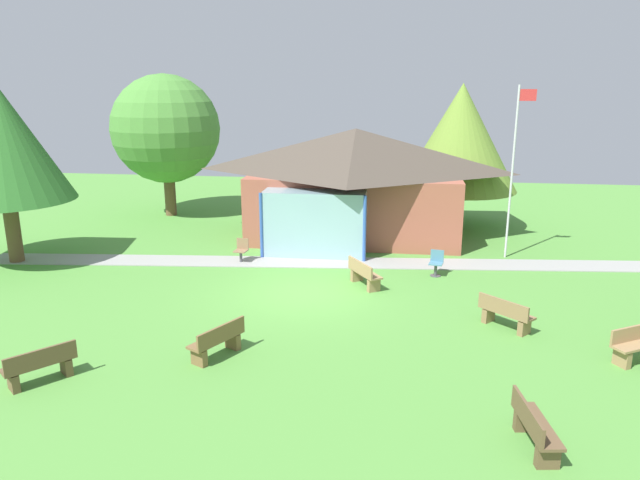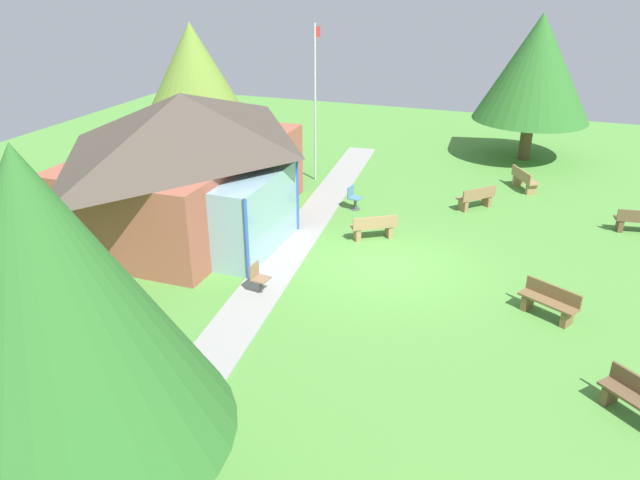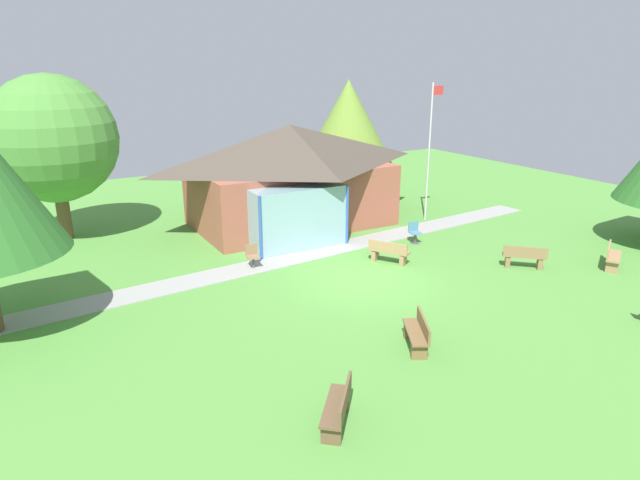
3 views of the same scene
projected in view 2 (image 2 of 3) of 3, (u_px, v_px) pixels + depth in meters
ground_plane at (388, 266)px, 18.11m from camera, size 44.00×44.00×0.00m
pavilion at (189, 158)px, 20.16m from camera, size 9.41×6.87×4.49m
footpath at (289, 250)px, 19.10m from camera, size 24.07×3.45×0.03m
flagpole at (315, 98)px, 24.06m from camera, size 0.64×0.08×6.24m
bench_rear_near_path at (374, 228)px, 19.76m from camera, size 1.18×1.50×0.84m
bench_mid_right at (476, 198)px, 22.23m from camera, size 1.39×1.35×0.84m
bench_lawn_far_right at (524, 180)px, 24.12m from camera, size 1.52×1.14×0.84m
bench_front_left at (638, 401)px, 11.90m from camera, size 1.31×1.43×0.84m
bench_front_right at (639, 222)px, 20.23m from camera, size 0.65×1.55×0.84m
bench_front_center at (549, 302)px, 15.38m from camera, size 1.11×1.53×0.84m
patio_chair_west at (259, 279)px, 16.49m from camera, size 0.49×0.49×0.86m
patio_chair_lawn_spare at (354, 198)px, 22.20m from camera, size 0.52×0.52×0.86m
tree_far_east at (536, 68)px, 26.45m from camera, size 5.10×5.10×6.44m
tree_behind_pavilion_right at (194, 82)px, 24.00m from camera, size 5.09×5.09×6.28m
tree_west_hedge at (44, 305)px, 7.59m from camera, size 4.62×4.62×6.44m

